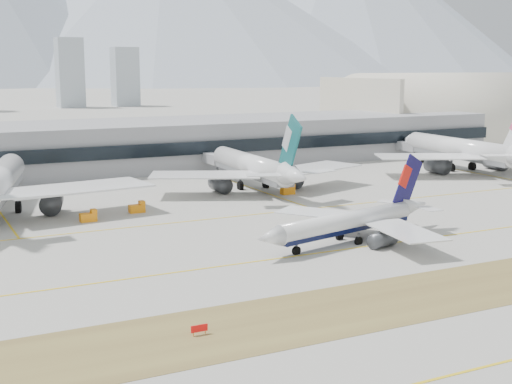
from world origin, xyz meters
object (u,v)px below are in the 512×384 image
widebody_china_air (465,151)px  taxiing_airliner (352,222)px  hangar (440,141)px  terminal (110,146)px  widebody_cathay (255,168)px

widebody_china_air → taxiing_airliner: bearing=129.5°
taxiing_airliner → hangar: 194.44m
widebody_china_air → hangar: hangar is taller
hangar → terminal: bearing=-172.6°
taxiing_airliner → hangar: (139.42, 135.48, -3.63)m
taxiing_airliner → widebody_cathay: (9.46, 60.25, 2.08)m
widebody_cathay → widebody_china_air: 74.61m
terminal → widebody_cathay: bearing=-65.9°
widebody_cathay → terminal: widebody_cathay is taller
widebody_cathay → hangar: size_ratio=0.68×
taxiing_airliner → terminal: (-15.14, 115.32, 3.73)m
taxiing_airliner → widebody_cathay: size_ratio=0.75×
widebody_cathay → terminal: bearing=27.2°
widebody_china_air → terminal: size_ratio=0.24×
widebody_cathay → taxiing_airliner: bearing=174.2°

